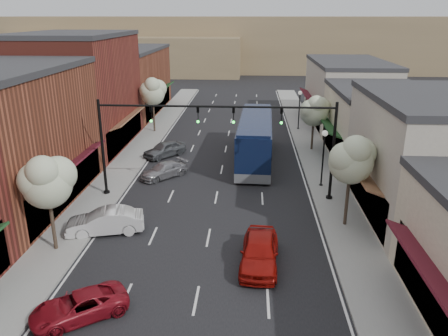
% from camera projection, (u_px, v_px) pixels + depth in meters
% --- Properties ---
extents(ground, '(160.00, 160.00, 0.00)m').
position_uv_depth(ground, '(205.00, 255.00, 23.80)').
color(ground, black).
rests_on(ground, ground).
extents(sidewalk_left, '(2.80, 73.00, 0.15)m').
position_uv_depth(sidewalk_left, '(137.00, 151.00, 41.68)').
color(sidewalk_left, gray).
rests_on(sidewalk_left, ground).
extents(sidewalk_right, '(2.80, 73.00, 0.15)m').
position_uv_depth(sidewalk_right, '(315.00, 154.00, 40.72)').
color(sidewalk_right, gray).
rests_on(sidewalk_right, ground).
extents(curb_left, '(0.25, 73.00, 0.17)m').
position_uv_depth(curb_left, '(152.00, 152.00, 41.60)').
color(curb_left, gray).
rests_on(curb_left, ground).
extents(curb_right, '(0.25, 73.00, 0.17)m').
position_uv_depth(curb_right, '(299.00, 154.00, 40.80)').
color(curb_right, gray).
rests_on(curb_right, ground).
extents(bldg_left_midfar, '(10.14, 14.10, 10.90)m').
position_uv_depth(bldg_left_midfar, '(77.00, 92.00, 41.66)').
color(bldg_left_midfar, maroon).
rests_on(bldg_left_midfar, ground).
extents(bldg_left_far, '(10.14, 18.10, 8.40)m').
position_uv_depth(bldg_left_far, '(124.00, 81.00, 57.13)').
color(bldg_left_far, brown).
rests_on(bldg_left_far, ground).
extents(bldg_right_midnear, '(9.14, 12.10, 7.90)m').
position_uv_depth(bldg_right_midnear, '(431.00, 158.00, 27.37)').
color(bldg_right_midnear, '#AFA796').
rests_on(bldg_right_midnear, ground).
extents(bldg_right_midfar, '(9.14, 12.10, 6.40)m').
position_uv_depth(bldg_right_midfar, '(378.00, 124.00, 38.92)').
color(bldg_right_midfar, beige).
rests_on(bldg_right_midfar, ground).
extents(bldg_right_far, '(9.14, 16.10, 7.40)m').
position_uv_depth(bldg_right_far, '(346.00, 92.00, 51.93)').
color(bldg_right_far, '#AFA796').
rests_on(bldg_right_far, ground).
extents(hill_far, '(120.00, 30.00, 12.00)m').
position_uv_depth(hill_far, '(242.00, 42.00, 106.55)').
color(hill_far, '#7A6647').
rests_on(hill_far, ground).
extents(hill_near, '(50.00, 20.00, 8.00)m').
position_uv_depth(hill_near, '(129.00, 55.00, 97.35)').
color(hill_near, '#7A6647').
rests_on(hill_near, ground).
extents(signal_mast_right, '(8.22, 0.46, 7.00)m').
position_uv_depth(signal_mast_right, '(299.00, 137.00, 29.48)').
color(signal_mast_right, black).
rests_on(signal_mast_right, ground).
extents(signal_mast_left, '(8.22, 0.46, 7.00)m').
position_uv_depth(signal_mast_left, '(135.00, 134.00, 30.12)').
color(signal_mast_left, black).
rests_on(signal_mast_left, ground).
extents(tree_right_near, '(2.85, 2.65, 5.95)m').
position_uv_depth(tree_right_near, '(352.00, 158.00, 25.56)').
color(tree_right_near, '#47382B').
rests_on(tree_right_near, ground).
extents(tree_right_far, '(2.85, 2.65, 5.43)m').
position_uv_depth(tree_right_far, '(315.00, 110.00, 40.78)').
color(tree_right_far, '#47382B').
rests_on(tree_right_far, ground).
extents(tree_left_near, '(2.85, 2.65, 5.69)m').
position_uv_depth(tree_left_near, '(47.00, 180.00, 22.82)').
color(tree_left_near, '#47382B').
rests_on(tree_left_near, ground).
extents(tree_left_far, '(2.85, 2.65, 6.13)m').
position_uv_depth(tree_left_far, '(153.00, 91.00, 47.17)').
color(tree_left_far, '#47382B').
rests_on(tree_left_far, ground).
extents(lamp_post_near, '(0.44, 0.44, 4.44)m').
position_uv_depth(lamp_post_near, '(324.00, 149.00, 32.24)').
color(lamp_post_near, black).
rests_on(lamp_post_near, ground).
extents(lamp_post_far, '(0.44, 0.44, 4.44)m').
position_uv_depth(lamp_post_far, '(299.00, 104.00, 48.72)').
color(lamp_post_far, black).
rests_on(lamp_post_far, ground).
extents(coach_bus, '(3.27, 12.96, 3.93)m').
position_uv_depth(coach_bus, '(255.00, 138.00, 38.69)').
color(coach_bus, '#0D1735').
rests_on(coach_bus, ground).
extents(red_hatchback, '(2.23, 4.89, 1.63)m').
position_uv_depth(red_hatchback, '(259.00, 251.00, 22.61)').
color(red_hatchback, maroon).
rests_on(red_hatchback, ground).
extents(parked_car_a, '(4.47, 3.87, 1.14)m').
position_uv_depth(parked_car_a, '(79.00, 306.00, 18.74)').
color(parked_car_a, maroon).
rests_on(parked_car_a, ground).
extents(parked_car_b, '(4.79, 2.69, 1.49)m').
position_uv_depth(parked_car_b, '(105.00, 221.00, 26.02)').
color(parked_car_b, silver).
rests_on(parked_car_b, ground).
extents(parked_car_c, '(4.04, 4.09, 1.19)m').
position_uv_depth(parked_car_c, '(164.00, 170.00, 35.04)').
color(parked_car_c, '#949398').
rests_on(parked_car_c, ground).
extents(parked_car_d, '(4.01, 4.31, 1.43)m').
position_uv_depth(parked_car_d, '(165.00, 149.00, 40.14)').
color(parked_car_d, '#54575B').
rests_on(parked_car_d, ground).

